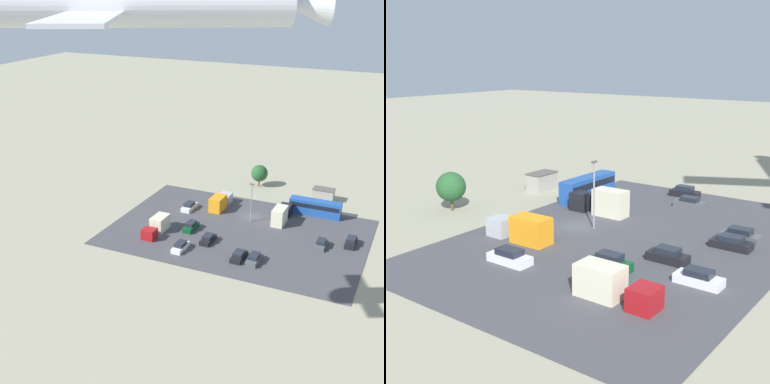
{
  "view_description": "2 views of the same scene",
  "coord_description": "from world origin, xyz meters",
  "views": [
    {
      "loc": [
        -31.5,
        97.3,
        46.44
      ],
      "look_at": [
        -0.18,
        29.72,
        16.5
      ],
      "focal_mm": 50.0,
      "sensor_mm": 36.0,
      "label": 1
    },
    {
      "loc": [
        49.51,
        37.26,
        20.13
      ],
      "look_at": [
        5.71,
        4.66,
        6.28
      ],
      "focal_mm": 50.0,
      "sensor_mm": 36.0,
      "label": 2
    }
  ],
  "objects": [
    {
      "name": "parked_car_5",
      "position": [
        -3.94,
        18.07,
        0.68
      ],
      "size": [
        1.98,
        4.38,
        1.44
      ],
      "color": "black",
      "rests_on": "ground"
    },
    {
      "name": "parked_car_0",
      "position": [
        -6.76,
        18.02,
        0.72
      ],
      "size": [
        1.91,
        4.44,
        1.54
      ],
      "rotation": [
        0.0,
        0.0,
        3.14
      ],
      "color": "#4C5156",
      "rests_on": "ground"
    },
    {
      "name": "airplane",
      "position": [
        -1.78,
        50.85,
        44.01
      ],
      "size": [
        39.06,
        32.71,
        9.93
      ],
      "rotation": [
        0.0,
        0.0,
        2.03
      ],
      "color": "white"
    },
    {
      "name": "parking_lot_surface",
      "position": [
        0.0,
        7.88,
        0.04
      ],
      "size": [
        49.05,
        33.75,
        0.08
      ],
      "color": "#424247",
      "rests_on": "ground"
    },
    {
      "name": "shed_building",
      "position": [
        -11.73,
        -15.3,
        1.42
      ],
      "size": [
        4.77,
        2.85,
        2.83
      ],
      "color": "#9E998E",
      "rests_on": "ground"
    },
    {
      "name": "parked_car_2",
      "position": [
        3.61,
        14.36,
        0.7
      ],
      "size": [
        1.89,
        4.23,
        1.49
      ],
      "color": "black",
      "rests_on": "ground"
    },
    {
      "name": "parked_truck_1",
      "position": [
        -6.3,
        -0.37,
        1.67
      ],
      "size": [
        2.34,
        8.1,
        3.48
      ],
      "rotation": [
        0.0,
        0.0,
        3.14
      ],
      "color": "black",
      "rests_on": "ground"
    },
    {
      "name": "parked_car_1",
      "position": [
        6.99,
        19.24,
        0.7
      ],
      "size": [
        1.85,
        4.43,
        1.48
      ],
      "color": "silver",
      "rests_on": "ground"
    },
    {
      "name": "parked_car_3",
      "position": [
        8.82,
        10.81,
        0.77
      ],
      "size": [
        1.83,
        4.36,
        1.66
      ],
      "rotation": [
        0.0,
        0.0,
        3.14
      ],
      "color": "#0C4723",
      "rests_on": "ground"
    },
    {
      "name": "ground_plane",
      "position": [
        0.0,
        0.0,
        0.0
      ],
      "size": [
        400.0,
        400.0,
        0.0
      ],
      "primitive_type": "plane",
      "color": "gray"
    },
    {
      "name": "bus",
      "position": [
        -11.83,
        -6.57,
        1.83
      ],
      "size": [
        10.68,
        2.46,
        3.25
      ],
      "rotation": [
        0.0,
        0.0,
        1.57
      ],
      "color": "#1E4C9E",
      "rests_on": "ground"
    },
    {
      "name": "light_pole_lot_centre",
      "position": [
        -0.65,
        2.28,
        4.64
      ],
      "size": [
        0.9,
        0.28,
        8.27
      ],
      "color": "gray",
      "rests_on": "ground"
    },
    {
      "name": "parked_car_7",
      "position": [
        -16.19,
        7.43,
        0.7
      ],
      "size": [
        1.82,
        4.14,
        1.5
      ],
      "color": "#4C5156",
      "rests_on": "ground"
    },
    {
      "name": "parked_car_6",
      "position": [
        13.38,
        1.85,
        0.71
      ],
      "size": [
        1.99,
        4.61,
        1.52
      ],
      "rotation": [
        0.0,
        0.0,
        3.14
      ],
      "color": "silver",
      "rests_on": "ground"
    },
    {
      "name": "tree_near_shed",
      "position": [
        4.12,
        -17.66,
        3.3
      ],
      "size": [
        3.96,
        3.96,
        5.29
      ],
      "color": "brown",
      "rests_on": "ground"
    },
    {
      "name": "parked_truck_2",
      "position": [
        14.33,
        14.67,
        1.41
      ],
      "size": [
        2.57,
        7.58,
        2.9
      ],
      "color": "maroon",
      "rests_on": "ground"
    },
    {
      "name": "parked_truck_0",
      "position": [
        7.67,
        -1.63,
        1.47
      ],
      "size": [
        2.55,
        8.01,
        3.04
      ],
      "rotation": [
        0.0,
        0.0,
        3.14
      ],
      "color": "#ADB2B7",
      "rests_on": "ground"
    },
    {
      "name": "parked_car_4",
      "position": [
        -21.06,
        4.37,
        0.76
      ],
      "size": [
        1.8,
        4.3,
        1.62
      ],
      "rotation": [
        0.0,
        0.0,
        3.14
      ],
      "color": "black",
      "rests_on": "ground"
    }
  ]
}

